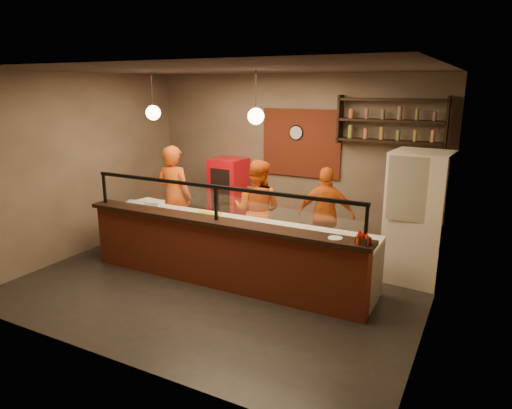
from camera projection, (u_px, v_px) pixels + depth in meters
The scene contains 29 objects.
floor at pixel (228, 279), 7.26m from camera, with size 6.00×6.00×0.00m, color black.
ceiling at pixel (224, 70), 6.45m from camera, with size 6.00×6.00×0.00m, color #3A312D.
wall_back at pixel (292, 158), 9.00m from camera, with size 6.00×6.00×0.00m, color #7A6859.
wall_left at pixel (84, 165), 8.20m from camera, with size 5.00×5.00×0.00m, color #7A6859.
wall_right at pixel (438, 204), 5.51m from camera, with size 5.00×5.00×0.00m, color #7A6859.
wall_front at pixel (101, 224), 4.72m from camera, with size 6.00×6.00×0.00m, color #7A6859.
brick_patch at pixel (301, 143), 8.81m from camera, with size 1.60×0.04×1.30m, color #963820.
service_counter at pixel (217, 255), 6.88m from camera, with size 4.60×0.25×1.00m, color #963820.
counter_ledge at pixel (216, 222), 6.75m from camera, with size 4.70×0.37×0.06m, color black.
worktop_cabinet at pixel (234, 250), 7.33m from camera, with size 4.60×0.75×0.85m, color gray.
worktop at pixel (234, 223), 7.21m from camera, with size 4.60×0.75×0.05m, color white.
sneeze_guard at pixel (216, 199), 6.66m from camera, with size 4.50×0.05×0.52m.
wall_shelving at pixel (391, 121), 7.79m from camera, with size 1.84×0.28×0.85m.
wall_clock at pixel (296, 133), 8.80m from camera, with size 0.30×0.30×0.04m, color black.
pendant_left at pixel (153, 113), 7.46m from camera, with size 0.24×0.24×0.77m.
pendant_right at pixel (256, 116), 6.61m from camera, with size 0.24×0.24×0.77m.
cook_left at pixel (174, 197), 8.49m from camera, with size 0.71×0.46×1.94m, color #D64F14.
cook_mid at pixel (257, 210), 7.89m from camera, with size 0.86×0.67×1.77m, color #CD5213.
cook_right at pixel (326, 215), 7.80m from camera, with size 0.97×0.41×1.66m, color #DB5C14.
fridge at pixel (417, 217), 7.01m from camera, with size 0.85×0.79×2.04m, color beige.
red_cooler at pixel (229, 195), 9.47m from camera, with size 0.66×0.61×1.54m, color red.
pizza_dough at pixel (214, 219), 7.32m from camera, with size 0.50×0.50×0.01m, color beige.
prep_tub_a at pixel (148, 204), 7.98m from camera, with size 0.31×0.24×0.15m, color white.
prep_tub_b at pixel (154, 205), 7.88m from camera, with size 0.30×0.24×0.15m, color silver.
prep_tub_c at pixel (135, 206), 7.82m from camera, with size 0.31×0.25×0.16m, color silver.
rolling_pin at pixel (209, 213), 7.55m from camera, with size 0.07×0.07×0.40m, color yellow.
condiment_caddy at pixel (363, 240), 5.71m from camera, with size 0.16×0.13×0.09m, color black.
pepper_mill at pixel (365, 233), 5.77m from camera, with size 0.05×0.05×0.22m, color black.
small_plate at pixel (335, 238), 5.91m from camera, with size 0.19×0.19×0.01m, color silver.
Camera 1 is at (3.51, -5.75, 2.99)m, focal length 32.00 mm.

